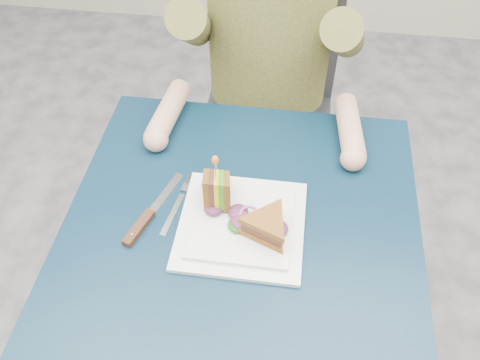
# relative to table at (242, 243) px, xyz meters

# --- Properties ---
(ground) EXTENTS (4.00, 4.00, 0.00)m
(ground) POSITION_rel_table_xyz_m (0.00, 0.00, -0.65)
(ground) COLOR #505052
(ground) RESTS_ON ground
(table) EXTENTS (0.75, 0.75, 0.73)m
(table) POSITION_rel_table_xyz_m (0.00, 0.00, 0.00)
(table) COLOR black
(table) RESTS_ON ground
(chair) EXTENTS (0.42, 0.40, 0.93)m
(chair) POSITION_rel_table_xyz_m (0.00, 0.68, -0.11)
(chair) COLOR #47474C
(chair) RESTS_ON ground
(diner) EXTENTS (0.54, 0.59, 0.74)m
(diner) POSITION_rel_table_xyz_m (-0.00, 0.57, 0.26)
(diner) COLOR brown
(diner) RESTS_ON chair
(plate) EXTENTS (0.26, 0.26, 0.02)m
(plate) POSITION_rel_table_xyz_m (0.00, -0.01, 0.09)
(plate) COLOR white
(plate) RESTS_ON table
(sandwich_flat) EXTENTS (0.15, 0.15, 0.05)m
(sandwich_flat) POSITION_rel_table_xyz_m (0.06, -0.04, 0.12)
(sandwich_flat) COLOR brown
(sandwich_flat) RESTS_ON plate
(sandwich_upright) EXTENTS (0.08, 0.12, 0.12)m
(sandwich_upright) POSITION_rel_table_xyz_m (-0.06, 0.03, 0.13)
(sandwich_upright) COLOR brown
(sandwich_upright) RESTS_ON plate
(fork) EXTENTS (0.05, 0.18, 0.01)m
(fork) POSITION_rel_table_xyz_m (-0.14, 0.02, 0.08)
(fork) COLOR silver
(fork) RESTS_ON table
(knife) EXTENTS (0.08, 0.22, 0.02)m
(knife) POSITION_rel_table_xyz_m (-0.20, -0.03, 0.09)
(knife) COLOR silver
(knife) RESTS_ON table
(toothpick) EXTENTS (0.01, 0.01, 0.06)m
(toothpick) POSITION_rel_table_xyz_m (-0.06, 0.03, 0.20)
(toothpick) COLOR tan
(toothpick) RESTS_ON sandwich_upright
(toothpick_frill) EXTENTS (0.01, 0.01, 0.02)m
(toothpick_frill) POSITION_rel_table_xyz_m (-0.06, 0.03, 0.23)
(toothpick_frill) COLOR orange
(toothpick_frill) RESTS_ON sandwich_upright
(lettuce_spill) EXTENTS (0.15, 0.13, 0.02)m
(lettuce_spill) POSITION_rel_table_xyz_m (0.01, -0.00, 0.11)
(lettuce_spill) COLOR #337A14
(lettuce_spill) RESTS_ON plate
(onion_ring) EXTENTS (0.04, 0.04, 0.02)m
(onion_ring) POSITION_rel_table_xyz_m (0.02, -0.01, 0.11)
(onion_ring) COLOR #9E4C7A
(onion_ring) RESTS_ON plate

